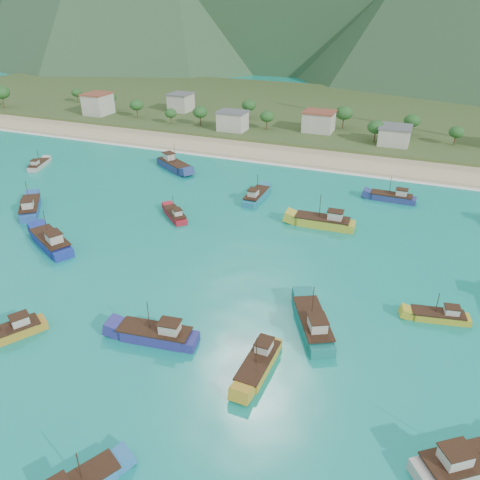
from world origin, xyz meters
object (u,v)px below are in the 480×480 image
at_px(boat_11, 323,222).
at_px(boat_18, 392,198).
at_px(boat_27, 174,165).
at_px(boat_13, 175,215).
at_px(boat_12, 9,334).
at_px(boat_14, 439,317).
at_px(boat_0, 470,463).
at_px(boat_19, 39,165).
at_px(boat_16, 30,208).
at_px(boat_5, 51,242).
at_px(boat_25, 313,325).
at_px(boat_10, 256,197).
at_px(boat_4, 259,364).
at_px(boat_7, 156,335).

height_order(boat_11, boat_18, boat_11).
height_order(boat_11, boat_27, boat_27).
bearing_deg(boat_13, boat_12, -140.35).
relative_size(boat_12, boat_14, 1.14).
height_order(boat_0, boat_11, boat_11).
bearing_deg(boat_27, boat_19, -37.98).
distance_m(boat_0, boat_14, 25.06).
bearing_deg(boat_16, boat_5, -74.22).
xyz_separation_m(boat_12, boat_27, (-13.66, 70.86, 0.33)).
distance_m(boat_18, boat_25, 52.95).
relative_size(boat_10, boat_27, 0.83).
distance_m(boat_11, boat_13, 31.05).
bearing_deg(boat_11, boat_4, 179.86).
bearing_deg(boat_27, boat_13, 61.68).
distance_m(boat_16, boat_19, 31.20).
distance_m(boat_13, boat_18, 49.58).
distance_m(boat_10, boat_19, 63.27).
relative_size(boat_5, boat_7, 1.12).
xyz_separation_m(boat_14, boat_19, (-103.52, 31.64, 0.06)).
xyz_separation_m(boat_0, boat_14, (-3.41, 24.82, -0.36)).
relative_size(boat_0, boat_16, 1.00).
xyz_separation_m(boat_0, boat_25, (-19.88, 15.66, 0.02)).
xyz_separation_m(boat_14, boat_27, (-68.55, 44.36, 0.48)).
bearing_deg(boat_27, boat_25, 76.23).
bearing_deg(boat_10, boat_27, 157.07).
bearing_deg(boat_14, boat_12, 104.82).
relative_size(boat_5, boat_13, 1.57).
distance_m(boat_13, boat_27, 31.87).
height_order(boat_10, boat_18, boat_10).
height_order(boat_5, boat_16, boat_5).
relative_size(boat_0, boat_27, 0.89).
bearing_deg(boat_0, boat_4, -139.21).
distance_m(boat_7, boat_25, 21.76).
bearing_deg(boat_19, boat_25, -43.58).
xyz_separation_m(boat_4, boat_25, (4.45, 10.08, 0.21)).
xyz_separation_m(boat_7, boat_10, (-4.51, 51.68, -0.06)).
height_order(boat_13, boat_27, boat_27).
bearing_deg(boat_11, boat_16, 102.83).
bearing_deg(boat_25, boat_4, -141.35).
relative_size(boat_18, boat_27, 0.81).
xyz_separation_m(boat_0, boat_16, (-86.95, 32.49, 0.02)).
xyz_separation_m(boat_5, boat_14, (67.93, 3.43, -0.47)).
height_order(boat_18, boat_25, boat_25).
xyz_separation_m(boat_10, boat_16, (-43.30, -24.72, 0.13)).
bearing_deg(boat_7, boat_25, -69.76).
bearing_deg(boat_10, boat_13, -128.57).
bearing_deg(boat_7, boat_4, -97.33).
height_order(boat_10, boat_25, boat_25).
relative_size(boat_5, boat_14, 1.50).
xyz_separation_m(boat_5, boat_10, (27.68, 35.81, -0.21)).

